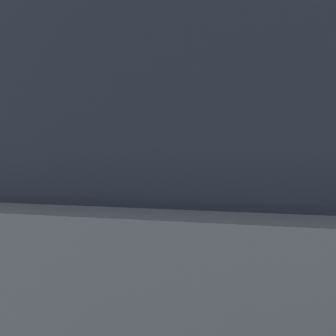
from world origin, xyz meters
TOP-DOWN VIEW (x-y plane):
  - ground_plane at (0.00, 0.00)m, footprint 60.00×60.00m
  - sidewalk at (0.00, 2.20)m, footprint 24.00×2.80m
  - building_facade at (0.00, 5.03)m, footprint 24.00×0.30m
  - parking_meter at (0.45, 1.13)m, footprint 0.17×0.13m

SIDE VIEW (x-z plane):
  - ground_plane at x=0.00m, z-range 0.00..0.00m
  - sidewalk at x=0.00m, z-range 0.00..0.12m
  - parking_meter at x=0.45m, z-range 0.41..1.76m
  - building_facade at x=0.00m, z-range 0.00..5.65m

